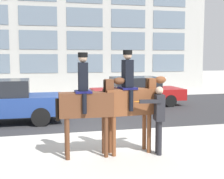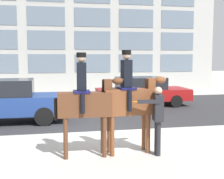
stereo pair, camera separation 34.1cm
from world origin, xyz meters
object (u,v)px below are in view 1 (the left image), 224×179
Objects in this scene: mounted_horse_companion at (131,99)px; pedestrian_bystander at (158,115)px; street_car_far_lane at (136,91)px; mounted_horse_lead at (87,102)px; street_car_near_lane at (0,101)px.

pedestrian_bystander is (0.65, -0.32, -0.38)m from mounted_horse_companion.
mounted_horse_companion reaches higher than pedestrian_bystander.
mounted_horse_companion is 0.58× the size of street_car_far_lane.
mounted_horse_lead is 1.86m from pedestrian_bystander.
street_car_far_lane is at bearing 25.16° from street_car_near_lane.
mounted_horse_lead is at bearing -0.37° from pedestrian_bystander.
pedestrian_bystander reaches higher than street_car_near_lane.
pedestrian_bystander is 0.38× the size of street_car_far_lane.
mounted_horse_lead is at bearing 178.36° from mounted_horse_companion.
street_car_far_lane is (3.81, 7.64, -0.64)m from mounted_horse_lead.
pedestrian_bystander is (1.81, -0.26, -0.36)m from mounted_horse_lead.
pedestrian_bystander is at bearing -104.25° from street_car_far_lane.
street_car_near_lane reaches higher than street_car_far_lane.
street_car_far_lane is at bearing -96.28° from pedestrian_bystander.
street_car_far_lane is (2.65, 7.58, -0.67)m from mounted_horse_companion.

